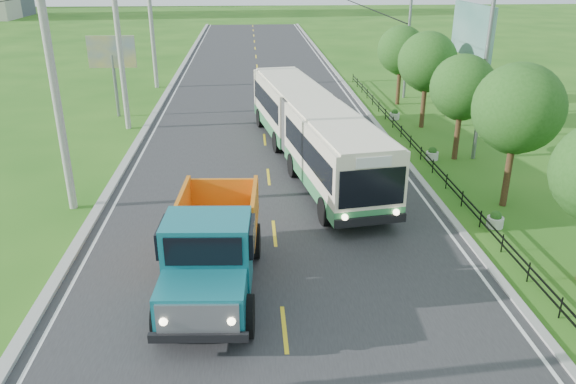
{
  "coord_description": "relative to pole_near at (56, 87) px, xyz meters",
  "views": [
    {
      "loc": [
        -0.81,
        -13.08,
        9.65
      ],
      "look_at": [
        0.49,
        5.52,
        1.9
      ],
      "focal_mm": 35.0,
      "sensor_mm": 36.0,
      "label": 1
    }
  ],
  "objects": [
    {
      "name": "ground",
      "position": [
        8.26,
        -9.0,
        -5.09
      ],
      "size": [
        240.0,
        240.0,
        0.0
      ],
      "primitive_type": "plane",
      "color": "#225915",
      "rests_on": "ground"
    },
    {
      "name": "road",
      "position": [
        8.26,
        11.0,
        -5.08
      ],
      "size": [
        14.0,
        120.0,
        0.02
      ],
      "primitive_type": "cube",
      "color": "#28282B",
      "rests_on": "ground"
    },
    {
      "name": "curb_left",
      "position": [
        1.06,
        11.0,
        -5.02
      ],
      "size": [
        0.4,
        120.0,
        0.15
      ],
      "primitive_type": "cube",
      "color": "#9E9E99",
      "rests_on": "ground"
    },
    {
      "name": "curb_right",
      "position": [
        15.41,
        11.0,
        -5.04
      ],
      "size": [
        0.3,
        120.0,
        0.1
      ],
      "primitive_type": "cube",
      "color": "#9E9E99",
      "rests_on": "ground"
    },
    {
      "name": "edge_line_left",
      "position": [
        1.61,
        11.0,
        -5.07
      ],
      "size": [
        0.12,
        120.0,
        0.0
      ],
      "primitive_type": "cube",
      "color": "silver",
      "rests_on": "road"
    },
    {
      "name": "edge_line_right",
      "position": [
        14.91,
        11.0,
        -5.07
      ],
      "size": [
        0.12,
        120.0,
        0.0
      ],
      "primitive_type": "cube",
      "color": "silver",
      "rests_on": "road"
    },
    {
      "name": "centre_dash",
      "position": [
        8.26,
        -9.0,
        -5.07
      ],
      "size": [
        0.12,
        2.2,
        0.0
      ],
      "primitive_type": "cube",
      "color": "yellow",
      "rests_on": "road"
    },
    {
      "name": "railing_right",
      "position": [
        16.26,
        5.0,
        -4.79
      ],
      "size": [
        0.04,
        40.0,
        0.6
      ],
      "primitive_type": "cube",
      "color": "black",
      "rests_on": "ground"
    },
    {
      "name": "pole_near",
      "position": [
        0.0,
        0.0,
        0.0
      ],
      "size": [
        3.51,
        0.32,
        10.0
      ],
      "color": "gray",
      "rests_on": "ground"
    },
    {
      "name": "pole_mid",
      "position": [
        0.0,
        12.0,
        0.0
      ],
      "size": [
        3.51,
        0.32,
        10.0
      ],
      "color": "gray",
      "rests_on": "ground"
    },
    {
      "name": "pole_far",
      "position": [
        0.0,
        24.0,
        0.0
      ],
      "size": [
        3.51,
        0.32,
        10.0
      ],
      "color": "gray",
      "rests_on": "ground"
    },
    {
      "name": "tree_third",
      "position": [
        18.12,
        -0.86,
        -1.11
      ],
      "size": [
        3.6,
        3.62,
        6.0
      ],
      "color": "#382314",
      "rests_on": "ground"
    },
    {
      "name": "tree_fourth",
      "position": [
        18.12,
        5.14,
        -1.51
      ],
      "size": [
        3.24,
        3.31,
        5.4
      ],
      "color": "#382314",
      "rests_on": "ground"
    },
    {
      "name": "tree_fifth",
      "position": [
        18.12,
        11.14,
        -1.24
      ],
      "size": [
        3.48,
        3.52,
        5.8
      ],
      "color": "#382314",
      "rests_on": "ground"
    },
    {
      "name": "tree_back",
      "position": [
        18.12,
        17.14,
        -1.44
      ],
      "size": [
        3.3,
        3.36,
        5.5
      ],
      "color": "#382314",
      "rests_on": "ground"
    },
    {
      "name": "streetlight_mid",
      "position": [
        18.9,
        5.0,
        -0.19
      ],
      "size": [
        3.02,
        0.2,
        9.07
      ],
      "color": "slate",
      "rests_on": "ground"
    },
    {
      "name": "streetlight_far",
      "position": [
        18.9,
        19.0,
        -0.19
      ],
      "size": [
        3.02,
        0.2,
        9.07
      ],
      "color": "slate",
      "rests_on": "ground"
    },
    {
      "name": "planter_near",
      "position": [
        16.86,
        -3.0,
        -4.81
      ],
      "size": [
        0.64,
        0.64,
        0.67
      ],
      "color": "silver",
      "rests_on": "ground"
    },
    {
      "name": "planter_mid",
      "position": [
        16.86,
        5.0,
        -4.81
      ],
      "size": [
        0.64,
        0.64,
        0.67
      ],
      "color": "silver",
      "rests_on": "ground"
    },
    {
      "name": "planter_far",
      "position": [
        16.86,
        13.0,
        -4.81
      ],
      "size": [
        0.64,
        0.64,
        0.67
      ],
      "color": "silver",
      "rests_on": "ground"
    },
    {
      "name": "billboard_left",
      "position": [
        -1.24,
        15.0,
        -1.23
      ],
      "size": [
        3.0,
        0.2,
        5.2
      ],
      "color": "slate",
      "rests_on": "ground"
    },
    {
      "name": "billboard_right",
      "position": [
        20.56,
        11.0,
        0.25
      ],
      "size": [
        0.24,
        6.0,
        7.3
      ],
      "color": "slate",
      "rests_on": "ground"
    },
    {
      "name": "bus",
      "position": [
        10.45,
        4.78,
        -3.1
      ],
      "size": [
        5.37,
        17.4,
        3.32
      ],
      "rotation": [
        0.0,
        0.0,
        0.15
      ],
      "color": "#348349",
      "rests_on": "ground"
    },
    {
      "name": "dump_truck",
      "position": [
        6.2,
        -6.72,
        -3.46
      ],
      "size": [
        3.06,
        7.04,
        2.89
      ],
      "rotation": [
        0.0,
        0.0,
        -0.06
      ],
      "color": "#136673",
      "rests_on": "ground"
    }
  ]
}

